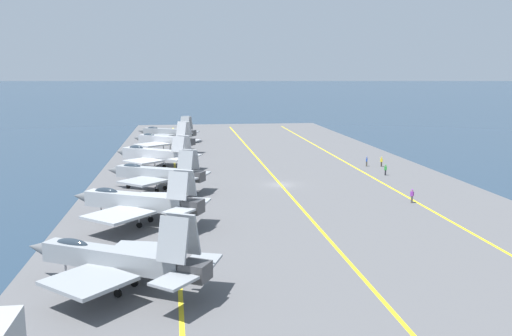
% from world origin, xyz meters
% --- Properties ---
extents(ground_plane, '(2000.00, 2000.00, 0.00)m').
position_xyz_m(ground_plane, '(0.00, 0.00, 0.00)').
color(ground_plane, '#23384C').
extents(carrier_deck, '(188.73, 55.44, 0.40)m').
position_xyz_m(carrier_deck, '(0.00, 0.00, 0.20)').
color(carrier_deck, '#565659').
rests_on(carrier_deck, ground).
extents(deck_stripe_foul_line, '(169.86, 1.38, 0.01)m').
position_xyz_m(deck_stripe_foul_line, '(0.00, -15.25, 0.40)').
color(deck_stripe_foul_line, yellow).
rests_on(deck_stripe_foul_line, carrier_deck).
extents(deck_stripe_centerline, '(169.86, 0.36, 0.01)m').
position_xyz_m(deck_stripe_centerline, '(0.00, 0.00, 0.40)').
color(deck_stripe_centerline, yellow).
rests_on(deck_stripe_centerline, carrier_deck).
extents(deck_stripe_edge_line, '(169.83, 3.64, 0.01)m').
position_xyz_m(deck_stripe_edge_line, '(0.00, 15.25, 0.40)').
color(deck_stripe_edge_line, yellow).
rests_on(deck_stripe_edge_line, carrier_deck).
extents(parked_jet_nearest, '(12.55, 15.71, 6.43)m').
position_xyz_m(parked_jet_nearest, '(-36.82, 19.14, 2.87)').
color(parked_jet_nearest, gray).
rests_on(parked_jet_nearest, carrier_deck).
extents(parked_jet_second, '(13.87, 15.67, 6.26)m').
position_xyz_m(parked_jet_second, '(-18.64, 19.03, 2.91)').
color(parked_jet_second, '#9EA3A8').
rests_on(parked_jet_second, carrier_deck).
extents(parked_jet_third, '(12.29, 15.01, 6.04)m').
position_xyz_m(parked_jet_third, '(-2.02, 17.85, 2.88)').
color(parked_jet_third, '#93999E').
rests_on(parked_jet_third, carrier_deck).
extents(parked_jet_fourth, '(12.94, 15.46, 5.97)m').
position_xyz_m(parked_jet_fourth, '(15.81, 18.85, 2.82)').
color(parked_jet_fourth, '#A8AAAF').
rests_on(parked_jet_fourth, carrier_deck).
extents(parked_jet_fifth, '(13.49, 14.47, 6.64)m').
position_xyz_m(parked_jet_fifth, '(34.65, 17.89, 3.00)').
color(parked_jet_fifth, '#A8AAAF').
rests_on(parked_jet_fifth, carrier_deck).
extents(parked_jet_sixth, '(13.27, 15.15, 6.16)m').
position_xyz_m(parked_jet_sixth, '(52.57, 17.67, 2.68)').
color(parked_jet_sixth, gray).
rests_on(parked_jet_sixth, carrier_deck).
extents(crew_green_vest, '(0.41, 0.46, 1.76)m').
position_xyz_m(crew_green_vest, '(4.85, -17.90, 1.37)').
color(crew_green_vest, '#232328').
rests_on(crew_green_vest, carrier_deck).
extents(crew_blue_vest, '(0.45, 0.39, 1.72)m').
position_xyz_m(crew_blue_vest, '(13.25, -17.69, 1.34)').
color(crew_blue_vest, '#4C473D').
rests_on(crew_blue_vest, carrier_deck).
extents(crew_yellow_vest, '(0.43, 0.46, 1.74)m').
position_xyz_m(crew_yellow_vest, '(12.66, -20.16, 1.35)').
color(crew_yellow_vest, '#383328').
rests_on(crew_yellow_vest, carrier_deck).
extents(crew_purple_vest, '(0.46, 0.43, 1.79)m').
position_xyz_m(crew_purple_vest, '(-13.38, -14.38, 1.39)').
color(crew_purple_vest, '#4C473D').
rests_on(crew_purple_vest, carrier_deck).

